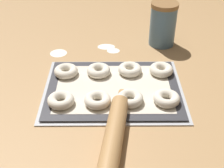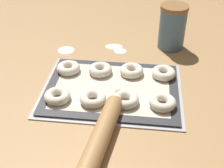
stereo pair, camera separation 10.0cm
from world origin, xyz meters
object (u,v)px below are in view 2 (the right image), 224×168
Objects in this scene: bagel_back_far_left at (68,68)px; baking_tray at (112,89)px; bagel_front_mid_left at (93,99)px; bagel_back_mid_right at (132,71)px; bagel_back_mid_left at (100,70)px; rolling_pin at (100,139)px; bagel_back_far_right at (163,73)px; bagel_front_far_left at (57,96)px; flour_canister at (172,27)px; bagel_front_mid_right at (125,99)px; bagel_front_far_right at (163,102)px.

baking_tray is at bearing -25.39° from bagel_back_far_left.
bagel_front_mid_left and bagel_back_mid_right have the same top height.
bagel_back_mid_left is 0.20× the size of rolling_pin.
bagel_back_far_right is at bearing 26.90° from baking_tray.
bagel_back_mid_right is (0.11, 0.01, 0.00)m from bagel_back_mid_left.
flour_canister reaches higher than bagel_front_far_left.
bagel_front_far_left is at bearing 133.74° from rolling_pin.
bagel_back_far_right is (0.33, 0.17, 0.00)m from bagel_front_far_left.
bagel_back_mid_left is 0.22m from bagel_back_far_right.
rolling_pin is at bearing -100.30° from bagel_back_mid_right.
bagel_front_mid_right is 1.00× the size of bagel_back_mid_right.
bagel_front_far_right is at bearing -57.59° from bagel_back_mid_right.
bagel_back_mid_right is at bearing -121.21° from flour_canister.
rolling_pin reaches higher than bagel_back_mid_left.
bagel_back_far_right is (0.12, 0.16, 0.00)m from bagel_front_mid_right.
bagel_front_far_left is 1.00× the size of bagel_back_mid_left.
bagel_back_mid_right is at bearing 56.21° from baking_tray.
bagel_front_mid_right reaches higher than baking_tray.
bagel_back_far_right is at bearing 1.30° from bagel_back_far_left.
flour_canister reaches higher than bagel_front_mid_right.
bagel_front_mid_right and bagel_back_mid_right have the same top height.
bagel_back_mid_right is (0.11, 0.17, 0.00)m from bagel_front_mid_left.
bagel_front_far_right is 1.00× the size of bagel_back_mid_left.
bagel_back_mid_right and bagel_back_far_right have the same top height.
flour_canister is (0.04, 0.40, 0.06)m from bagel_front_far_right.
bagel_back_far_left is at bearing -178.70° from bagel_back_far_right.
bagel_front_mid_left is at bearing 105.65° from rolling_pin.
bagel_front_mid_right is at bearing 4.19° from bagel_front_mid_left.
baking_tray is 5.55× the size of bagel_front_mid_right.
bagel_front_mid_left is 0.10m from bagel_front_mid_right.
bagel_back_mid_left is at bearing -136.10° from flour_canister.
bagel_front_far_left is at bearing -179.85° from bagel_front_mid_left.
baking_tray is 0.09m from bagel_front_mid_right.
bagel_front_far_left is (-0.16, -0.08, 0.02)m from baking_tray.
bagel_front_far_right and bagel_back_far_left have the same top height.
bagel_front_far_left is at bearing -142.11° from bagel_back_mid_right.
bagel_front_mid_right is at bearing -57.15° from bagel_back_mid_left.
flour_canister reaches higher than rolling_pin.
rolling_pin is at bearing -74.35° from bagel_front_mid_left.
bagel_back_far_left is at bearing 90.96° from bagel_front_far_left.
bagel_front_mid_right is at bearing 179.40° from bagel_front_far_right.
bagel_front_mid_left is (-0.05, -0.08, 0.02)m from baking_tray.
bagel_back_far_left is (-0.16, 0.08, 0.02)m from baking_tray.
bagel_back_mid_right is (0.22, 0.01, 0.00)m from bagel_back_far_left.
bagel_front_mid_right is 1.00× the size of bagel_back_far_right.
bagel_front_far_right is 0.16m from bagel_back_far_right.
bagel_back_mid_right is 0.28m from flour_canister.
rolling_pin is (0.16, -0.32, 0.00)m from bagel_back_far_left.
bagel_front_far_right is at bearing 1.14° from bagel_front_far_left.
bagel_front_far_right is 1.00× the size of bagel_back_far_right.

